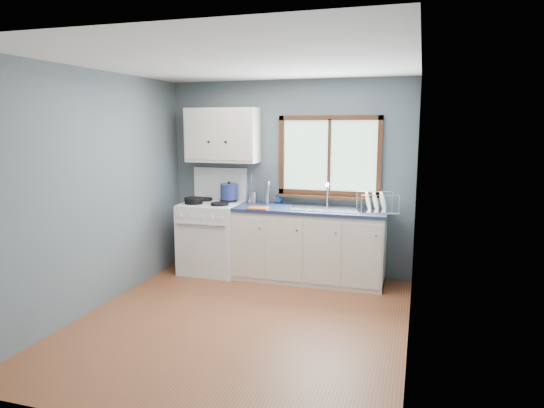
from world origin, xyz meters
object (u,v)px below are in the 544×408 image
(base_cabinets, at_px, (309,248))
(skillet, at_px, (194,200))
(sink, at_px, (324,214))
(utensil_crock, at_px, (252,197))
(gas_range, at_px, (212,235))
(stockpot, at_px, (229,191))
(thermos, at_px, (267,192))
(dish_rack, at_px, (376,206))

(base_cabinets, relative_size, skillet, 4.79)
(sink, xyz_separation_m, utensil_crock, (-0.99, 0.17, 0.14))
(gas_range, height_order, stockpot, gas_range)
(base_cabinets, relative_size, sink, 2.20)
(base_cabinets, height_order, sink, sink)
(sink, xyz_separation_m, stockpot, (-1.30, 0.14, 0.21))
(gas_range, relative_size, stockpot, 4.51)
(sink, distance_m, stockpot, 1.33)
(base_cabinets, distance_m, sink, 0.48)
(gas_range, height_order, base_cabinets, gas_range)
(gas_range, bearing_deg, base_cabinets, 0.82)
(thermos, bearing_deg, dish_rack, -6.70)
(gas_range, distance_m, utensil_crock, 0.73)
(thermos, distance_m, dish_rack, 1.42)
(dish_rack, bearing_deg, utensil_crock, 157.46)
(gas_range, xyz_separation_m, sink, (1.49, 0.02, 0.37))
(gas_range, bearing_deg, utensil_crock, 20.84)
(stockpot, bearing_deg, utensil_crock, 6.35)
(base_cabinets, distance_m, thermos, 0.91)
(gas_range, bearing_deg, skillet, -139.43)
(gas_range, bearing_deg, dish_rack, 0.61)
(skillet, distance_m, stockpot, 0.48)
(utensil_crock, bearing_deg, sink, -9.84)
(skillet, height_order, utensil_crock, utensil_crock)
(gas_range, height_order, skillet, gas_range)
(skillet, distance_m, utensil_crock, 0.76)
(dish_rack, bearing_deg, gas_range, 163.99)
(utensil_crock, bearing_deg, stockpot, -173.65)
(sink, bearing_deg, skillet, -174.14)
(skillet, bearing_deg, gas_range, 48.21)
(utensil_crock, relative_size, dish_rack, 0.72)
(gas_range, xyz_separation_m, utensil_crock, (0.50, 0.19, 0.51))
(base_cabinets, height_order, skillet, skillet)
(base_cabinets, relative_size, dish_rack, 3.46)
(stockpot, height_order, utensil_crock, utensil_crock)
(base_cabinets, relative_size, utensil_crock, 4.79)
(sink, distance_m, skillet, 1.68)
(gas_range, distance_m, thermos, 0.93)
(skillet, xyz_separation_m, stockpot, (0.36, 0.31, 0.08))
(skillet, relative_size, stockpot, 1.28)
(utensil_crock, bearing_deg, dish_rack, -5.92)
(utensil_crock, bearing_deg, base_cabinets, -11.94)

